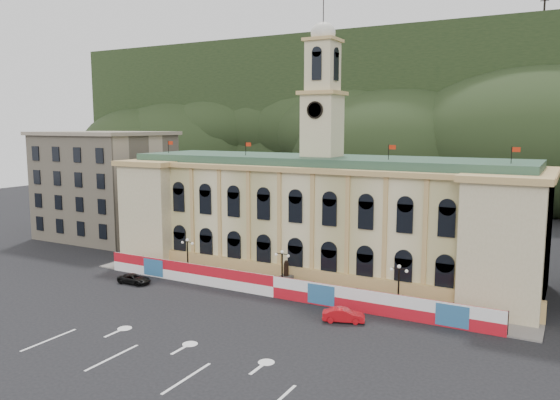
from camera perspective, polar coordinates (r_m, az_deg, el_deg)
The scene contains 13 objects.
ground at distance 52.09m, azimuth -9.03°, elevation -14.45°, with size 260.00×260.00×0.00m, color black.
lane_markings at distance 48.57m, azimuth -12.79°, elevation -16.25°, with size 26.00×10.00×0.02m, color white, non-canonical shape.
hill_ridge at distance 162.67m, azimuth 18.34°, elevation 7.34°, with size 230.00×80.00×64.00m.
city_hall at distance 72.98m, azimuth 4.22°, elevation -1.53°, with size 56.20×17.60×37.10m.
side_building_left at distance 100.76m, azimuth -17.78°, elevation 1.54°, with size 21.00×17.00×18.60m.
hoarding_fence at distance 63.50m, azimuth -0.57°, elevation -9.04°, with size 50.00×0.44×2.50m.
pavement at distance 66.12m, azimuth 0.54°, elevation -9.41°, with size 56.00×5.50×0.16m, color slate.
statue at distance 66.01m, azimuth 0.64°, elevation -8.44°, with size 1.40×1.40×3.72m.
lamp_left at distance 72.19m, azimuth -9.63°, elevation -5.59°, with size 1.96×0.44×5.15m.
lamp_center at distance 64.66m, azimuth 0.23°, elevation -7.05°, with size 1.96×0.44×5.15m.
lamp_right at distance 59.51m, azimuth 12.29°, elevation -8.55°, with size 1.96×0.44×5.15m.
red_sedan at distance 56.44m, azimuth 6.66°, elevation -11.87°, with size 4.49×2.84×1.40m, color red.
black_suv at distance 71.29m, azimuth -14.97°, elevation -7.97°, with size 4.40×2.20×1.20m, color black.
Camera 1 is at (29.83, -37.93, 19.63)m, focal length 35.00 mm.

